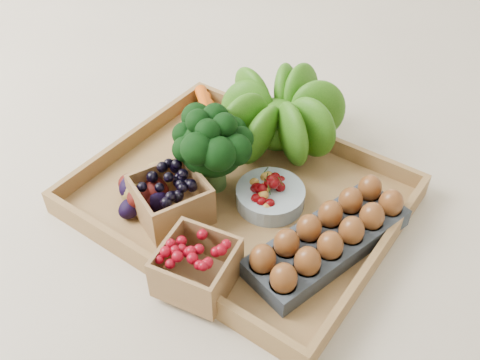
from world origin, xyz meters
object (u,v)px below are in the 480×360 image
Objects in this scene: tray at (240,201)px; broccoli at (213,161)px; cherry_bowl at (270,196)px; egg_carton at (328,242)px.

broccoli is (-0.06, -0.00, 0.07)m from tray.
broccoli is 0.12m from cherry_bowl.
egg_carton is at bearing -3.20° from broccoli.
tray is 0.09m from broccoli.
tray is 0.19m from egg_carton.
tray is 4.39× the size of cherry_bowl.
cherry_bowl is 0.42× the size of egg_carton.
tray is 0.06m from cherry_bowl.
egg_carton is (0.14, -0.04, 0.00)m from cherry_bowl.
tray is 3.54× the size of broccoli.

